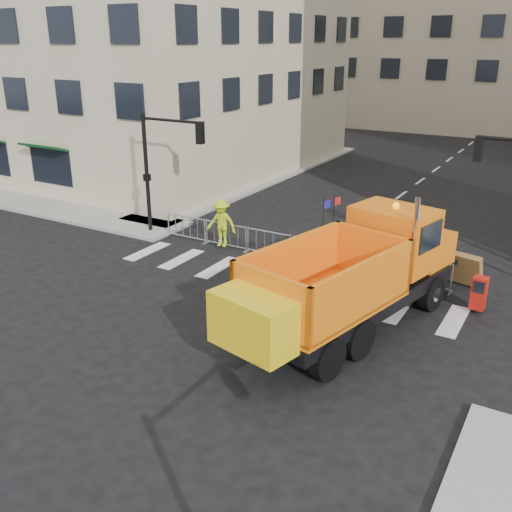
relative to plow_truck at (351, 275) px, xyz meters
The scene contains 10 objects.
ground 5.03m from the plow_truck, 136.45° to the right, with size 120.00×120.00×0.00m, color black.
sidewalk_back 6.51m from the plow_truck, 122.78° to the left, with size 64.00×5.00×0.15m, color gray.
traffic_light_left 12.20m from the plow_truck, 159.45° to the left, with size 0.18×0.18×5.40m, color black.
crowd_barriers 6.16m from the plow_truck, 133.47° to the left, with size 12.60×0.60×1.10m, color #9EA0A5, non-canonical shape.
plow_truck is the anchor object (origin of this frame).
cop_a 4.08m from the plow_truck, 70.74° to the left, with size 0.73×0.48×2.01m, color black.
cop_b 4.20m from the plow_truck, 66.57° to the left, with size 0.95×0.74×1.96m, color black.
cop_c 3.91m from the plow_truck, 83.66° to the left, with size 1.04×0.43×1.77m, color black.
worker 8.41m from the plow_truck, 150.82° to the left, with size 1.32×0.76×2.04m, color #BAD619.
newspaper_box 4.72m from the plow_truck, 45.64° to the left, with size 0.45×0.40×1.10m, color #B1170D.
Camera 1 is at (8.83, -11.64, 8.39)m, focal length 40.00 mm.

